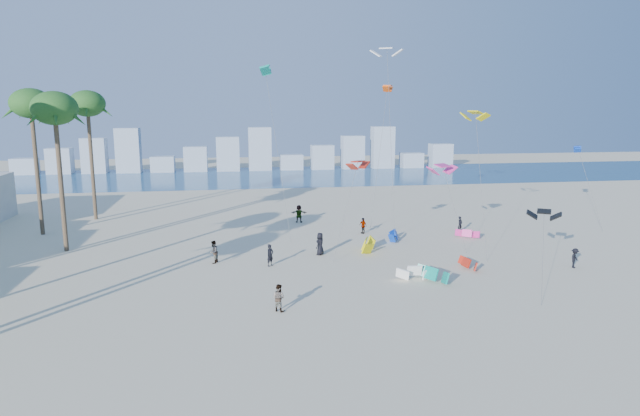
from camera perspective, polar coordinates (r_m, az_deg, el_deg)
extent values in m
plane|color=beige|center=(29.87, -0.96, -14.36)|extent=(220.00, 220.00, 0.00)
plane|color=navy|center=(99.69, -6.71, 3.25)|extent=(220.00, 220.00, 0.00)
imported|color=black|center=(44.05, -5.18, -4.88)|extent=(0.77, 0.75, 1.77)
imported|color=gray|center=(34.68, -4.30, -9.22)|extent=(1.06, 1.04, 1.73)
imported|color=black|center=(47.08, 0.01, -3.72)|extent=(1.06, 1.12, 1.93)
imported|color=gray|center=(55.09, 4.46, -1.83)|extent=(0.83, 0.99, 1.59)
imported|color=black|center=(47.79, 24.84, -4.73)|extent=(1.15, 1.11, 1.57)
imported|color=gray|center=(60.13, -2.19, -0.58)|extent=(1.86, 0.84, 1.93)
imported|color=black|center=(57.30, 14.28, -1.64)|extent=(0.69, 0.62, 1.59)
imported|color=gray|center=(45.47, -10.95, -4.49)|extent=(0.96, 1.08, 1.86)
cylinder|color=#595959|center=(45.93, 2.68, -0.29)|extent=(2.71, 3.10, 7.91)
cylinder|color=#595959|center=(48.88, 16.30, 2.38)|extent=(0.90, 5.58, 11.98)
cylinder|color=#595959|center=(49.71, 13.73, -0.07)|extent=(1.46, 2.77, 7.35)
cylinder|color=#595959|center=(52.13, -4.38, 5.60)|extent=(1.95, 4.25, 16.21)
cylinder|color=#595959|center=(57.49, 6.12, 5.23)|extent=(2.29, 2.63, 14.61)
cylinder|color=#595959|center=(40.45, 22.05, -4.59)|extent=(2.72, 4.93, 5.12)
cylinder|color=#595959|center=(53.44, 7.34, 6.63)|extent=(0.08, 4.06, 18.01)
cylinder|color=#595959|center=(63.75, 26.12, 1.86)|extent=(0.38, 4.90, 8.27)
cylinder|color=brown|center=(52.36, -25.23, 2.53)|extent=(0.40, 0.40, 12.36)
ellipsoid|color=#21551E|center=(51.97, -25.77, 9.28)|extent=(3.80, 3.80, 2.85)
cylinder|color=brown|center=(60.22, -27.22, 3.49)|extent=(0.40, 0.40, 12.78)
ellipsoid|color=#21551E|center=(59.90, -27.75, 9.56)|extent=(3.80, 3.80, 2.85)
cylinder|color=brown|center=(65.98, -22.53, 4.38)|extent=(0.40, 0.40, 12.79)
ellipsoid|color=#21551E|center=(65.69, -22.93, 9.93)|extent=(3.80, 3.80, 2.85)
cube|color=#9EADBF|center=(115.90, -28.22, 3.83)|extent=(4.40, 3.00, 3.00)
cube|color=#9EADBF|center=(113.92, -25.31, 4.43)|extent=(4.40, 3.00, 4.80)
cube|color=#9EADBF|center=(112.25, -22.30, 5.04)|extent=(4.40, 3.00, 6.60)
cube|color=#9EADBF|center=(110.91, -19.20, 5.65)|extent=(4.40, 3.00, 8.40)
cube|color=#9EADBF|center=(110.22, -15.94, 4.39)|extent=(4.40, 3.00, 3.00)
cube|color=#9EADBF|center=(109.55, -12.73, 4.98)|extent=(4.40, 3.00, 4.80)
cube|color=#9EADBF|center=(109.23, -9.49, 5.55)|extent=(4.40, 3.00, 6.60)
cube|color=#9EADBF|center=(109.27, -6.23, 6.11)|extent=(4.40, 3.00, 8.40)
cube|color=#9EADBF|center=(109.97, -2.97, 4.77)|extent=(4.40, 3.00, 3.00)
cube|color=#9EADBF|center=(110.70, 0.24, 5.29)|extent=(4.40, 3.00, 4.80)
cube|color=#9EADBF|center=(111.77, 3.39, 5.79)|extent=(4.40, 3.00, 6.60)
cube|color=#9EADBF|center=(113.17, 6.48, 6.25)|extent=(4.40, 3.00, 8.40)
cube|color=#9EADBF|center=(115.20, 9.44, 4.91)|extent=(4.40, 3.00, 3.00)
cube|color=#9EADBF|center=(117.21, 12.35, 5.34)|extent=(4.40, 3.00, 4.80)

